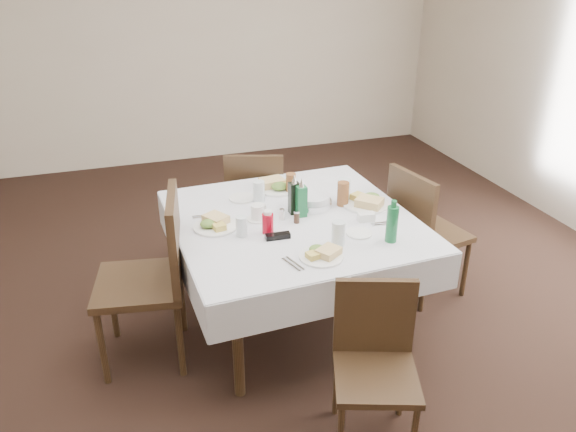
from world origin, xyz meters
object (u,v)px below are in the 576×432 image
(water_w, at_px, (242,226))
(chair_north, at_px, (255,199))
(water_n, at_px, (259,191))
(green_bottle, at_px, (392,223))
(ketchup_bottle, at_px, (268,223))
(coffee_mug, at_px, (258,213))
(dining_table, at_px, (293,229))
(chair_east, at_px, (420,226))
(bread_basket, at_px, (312,201))
(chair_south, at_px, (375,353))
(water_s, at_px, (338,233))
(chair_west, at_px, (156,269))
(oil_cruet_dark, at_px, (294,197))
(oil_cruet_green, at_px, (301,200))
(water_e, at_px, (344,190))

(water_w, bearing_deg, chair_north, 71.02)
(water_n, relative_size, green_bottle, 0.56)
(ketchup_bottle, xyz_separation_m, coffee_mug, (-0.01, 0.18, -0.02))
(chair_north, bearing_deg, dining_table, -89.76)
(dining_table, bearing_deg, chair_east, 3.47)
(bread_basket, bearing_deg, water_n, 148.09)
(chair_south, height_order, water_s, water_s)
(chair_west, distance_m, oil_cruet_dark, 0.92)
(chair_east, height_order, chair_west, chair_west)
(chair_south, bearing_deg, oil_cruet_green, 91.87)
(oil_cruet_green, height_order, green_bottle, same)
(water_s, distance_m, green_bottle, 0.30)
(ketchup_bottle, bearing_deg, coffee_mug, 91.69)
(chair_west, xyz_separation_m, water_w, (0.49, -0.07, 0.23))
(green_bottle, bearing_deg, water_e, 93.36)
(chair_east, bearing_deg, water_s, -151.22)
(chair_west, relative_size, water_w, 8.81)
(bread_basket, height_order, oil_cruet_green, oil_cruet_green)
(ketchup_bottle, bearing_deg, bread_basket, 34.88)
(chair_south, bearing_deg, water_e, 74.88)
(green_bottle, bearing_deg, chair_south, -122.35)
(bread_basket, relative_size, ketchup_bottle, 1.74)
(chair_west, bearing_deg, green_bottle, -17.26)
(chair_west, height_order, coffee_mug, chair_west)
(oil_cruet_dark, distance_m, oil_cruet_green, 0.06)
(chair_north, bearing_deg, oil_cruet_green, -86.00)
(chair_north, bearing_deg, water_n, -102.26)
(chair_south, bearing_deg, oil_cruet_dark, 93.31)
(water_n, bearing_deg, chair_north, 77.74)
(water_s, xyz_separation_m, water_w, (-0.48, 0.26, -0.01))
(chair_west, distance_m, water_e, 1.26)
(oil_cruet_green, bearing_deg, green_bottle, -51.38)
(bread_basket, relative_size, coffee_mug, 1.82)
(water_n, bearing_deg, chair_east, -13.21)
(water_s, height_order, oil_cruet_dark, oil_cruet_dark)
(bread_basket, bearing_deg, coffee_mug, -169.41)
(chair_south, relative_size, chair_east, 0.89)
(water_w, relative_size, oil_cruet_green, 0.48)
(water_e, xyz_separation_m, oil_cruet_green, (-0.33, -0.12, 0.03))
(chair_east, bearing_deg, oil_cruet_green, -177.52)
(oil_cruet_dark, relative_size, coffee_mug, 1.87)
(chair_east, bearing_deg, water_e, 170.95)
(dining_table, bearing_deg, water_s, -71.05)
(chair_north, xyz_separation_m, water_s, (0.13, -1.26, 0.32))
(dining_table, height_order, green_bottle, green_bottle)
(water_n, bearing_deg, water_w, -117.32)
(dining_table, bearing_deg, oil_cruet_dark, 67.89)
(water_s, bearing_deg, chair_west, 161.00)
(coffee_mug, relative_size, green_bottle, 0.55)
(bread_basket, bearing_deg, dining_table, -144.03)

